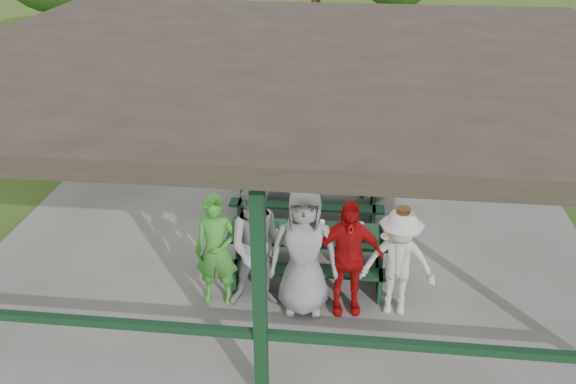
# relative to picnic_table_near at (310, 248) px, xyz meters

# --- Properties ---
(ground) EXTENTS (90.00, 90.00, 0.00)m
(ground) POSITION_rel_picnic_table_near_xyz_m (-0.37, 1.20, -0.57)
(ground) COLOR #2B4B17
(ground) RESTS_ON ground
(concrete_slab) EXTENTS (10.00, 8.00, 0.10)m
(concrete_slab) POSITION_rel_picnic_table_near_xyz_m (-0.37, 1.20, -0.52)
(concrete_slab) COLOR slate
(concrete_slab) RESTS_ON ground
(pavilion_structure) EXTENTS (10.60, 8.60, 3.24)m
(pavilion_structure) POSITION_rel_picnic_table_near_xyz_m (-0.37, 1.20, 2.60)
(pavilion_structure) COLOR black
(pavilion_structure) RESTS_ON concrete_slab
(picnic_table_near) EXTENTS (2.52, 1.39, 0.75)m
(picnic_table_near) POSITION_rel_picnic_table_near_xyz_m (0.00, 0.00, 0.00)
(picnic_table_near) COLOR black
(picnic_table_near) RESTS_ON concrete_slab
(picnic_table_far) EXTENTS (2.74, 1.39, 0.75)m
(picnic_table_far) POSITION_rel_picnic_table_near_xyz_m (-0.18, 2.00, 0.01)
(picnic_table_far) COLOR black
(picnic_table_far) RESTS_ON concrete_slab
(table_setting) EXTENTS (2.36, 0.45, 0.10)m
(table_setting) POSITION_rel_picnic_table_near_xyz_m (0.09, 0.02, 0.31)
(table_setting) COLOR white
(table_setting) RESTS_ON picnic_table_near
(contestant_green) EXTENTS (0.63, 0.42, 1.71)m
(contestant_green) POSITION_rel_picnic_table_near_xyz_m (-1.28, -0.83, 0.38)
(contestant_green) COLOR #3D922F
(contestant_green) RESTS_ON concrete_slab
(contestant_grey_left) EXTENTS (1.02, 0.84, 1.91)m
(contestant_grey_left) POSITION_rel_picnic_table_near_xyz_m (-0.66, -0.83, 0.48)
(contestant_grey_left) COLOR gray
(contestant_grey_left) RESTS_ON concrete_slab
(contestant_grey_mid) EXTENTS (1.00, 0.70, 1.96)m
(contestant_grey_mid) POSITION_rel_picnic_table_near_xyz_m (-0.03, -0.90, 0.51)
(contestant_grey_mid) COLOR gray
(contestant_grey_mid) RESTS_ON concrete_slab
(contestant_red) EXTENTS (1.08, 0.57, 1.76)m
(contestant_red) POSITION_rel_picnic_table_near_xyz_m (0.57, -0.84, 0.41)
(contestant_red) COLOR #AA0C0E
(contestant_red) RESTS_ON concrete_slab
(contestant_white_fedora) EXTENTS (1.09, 0.68, 1.68)m
(contestant_white_fedora) POSITION_rel_picnic_table_near_xyz_m (1.29, -0.80, 0.35)
(contestant_white_fedora) COLOR beige
(contestant_white_fedora) RESTS_ON concrete_slab
(spectator_lblue) EXTENTS (1.52, 0.68, 1.58)m
(spectator_lblue) POSITION_rel_picnic_table_near_xyz_m (-0.74, 2.96, 0.32)
(spectator_lblue) COLOR #95CEE7
(spectator_lblue) RESTS_ON concrete_slab
(spectator_blue) EXTENTS (0.80, 0.67, 1.88)m
(spectator_blue) POSITION_rel_picnic_table_near_xyz_m (-1.74, 3.29, 0.47)
(spectator_blue) COLOR teal
(spectator_blue) RESTS_ON concrete_slab
(spectator_grey) EXTENTS (0.87, 0.78, 1.49)m
(spectator_grey) POSITION_rel_picnic_table_near_xyz_m (0.92, 2.86, 0.27)
(spectator_grey) COLOR #979799
(spectator_grey) RESTS_ON concrete_slab
(pickup_truck) EXTENTS (5.69, 2.90, 1.54)m
(pickup_truck) POSITION_rel_picnic_table_near_xyz_m (3.16, 8.71, 0.20)
(pickup_truck) COLOR silver
(pickup_truck) RESTS_ON ground
(farm_trailer) EXTENTS (3.48, 2.09, 1.21)m
(farm_trailer) POSITION_rel_picnic_table_near_xyz_m (-3.88, 10.05, 0.03)
(farm_trailer) COLOR navy
(farm_trailer) RESTS_ON ground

